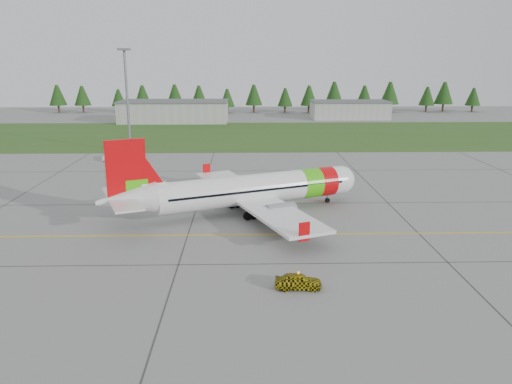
{
  "coord_description": "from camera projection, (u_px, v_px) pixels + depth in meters",
  "views": [
    {
      "loc": [
        -8.88,
        -42.69,
        18.22
      ],
      "look_at": [
        -7.54,
        13.45,
        3.32
      ],
      "focal_mm": 35.0,
      "sensor_mm": 36.0,
      "label": 1
    }
  ],
  "objects": [
    {
      "name": "grass_strip",
      "position": [
        279.0,
        135.0,
        125.36
      ],
      "size": [
        320.0,
        50.0,
        0.03
      ],
      "primitive_type": "cube",
      "color": "#30561E",
      "rests_on": "ground"
    },
    {
      "name": "treeline",
      "position": [
        269.0,
        98.0,
        178.19
      ],
      "size": [
        160.0,
        8.0,
        10.0
      ],
      "primitive_type": null,
      "color": "#1C3F14",
      "rests_on": "ground"
    },
    {
      "name": "follow_me_car",
      "position": [
        299.0,
        267.0,
        40.56
      ],
      "size": [
        1.38,
        1.61,
        3.85
      ],
      "primitive_type": "imported",
      "rotation": [
        0.0,
        0.0,
        1.52
      ],
      "color": "#D9C30C",
      "rests_on": "ground"
    },
    {
      "name": "hangar_east",
      "position": [
        349.0,
        110.0,
        160.06
      ],
      "size": [
        24.0,
        12.0,
        5.2
      ],
      "primitive_type": "cube",
      "color": "#A8A8A3",
      "rests_on": "ground"
    },
    {
      "name": "service_van",
      "position": [
        111.0,
        148.0,
        93.15
      ],
      "size": [
        1.91,
        1.86,
        4.48
      ],
      "primitive_type": "imported",
      "rotation": [
        0.0,
        0.0,
        -0.29
      ],
      "color": "white",
      "rests_on": "ground"
    },
    {
      "name": "ground",
      "position": [
        341.0,
        263.0,
        46.13
      ],
      "size": [
        320.0,
        320.0,
        0.0
      ],
      "primitive_type": "plane",
      "color": "gray",
      "rests_on": "ground"
    },
    {
      "name": "taxi_guideline",
      "position": [
        327.0,
        234.0,
        53.85
      ],
      "size": [
        120.0,
        0.25,
        0.02
      ],
      "primitive_type": "cube",
      "color": "gold",
      "rests_on": "ground"
    },
    {
      "name": "aircraft",
      "position": [
        249.0,
        190.0,
        60.8
      ],
      "size": [
        31.44,
        29.87,
        9.98
      ],
      "rotation": [
        0.0,
        0.0,
        0.39
      ],
      "color": "white",
      "rests_on": "ground"
    },
    {
      "name": "floodlight_mast",
      "position": [
        127.0,
        103.0,
        98.87
      ],
      "size": [
        0.5,
        0.5,
        20.0
      ],
      "primitive_type": "cylinder",
      "color": "slate",
      "rests_on": "ground"
    },
    {
      "name": "hangar_west",
      "position": [
        174.0,
        112.0,
        150.95
      ],
      "size": [
        32.0,
        14.0,
        6.0
      ],
      "primitive_type": "cube",
      "color": "#A8A8A3",
      "rests_on": "ground"
    }
  ]
}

